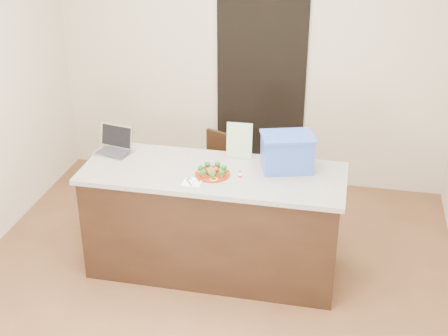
% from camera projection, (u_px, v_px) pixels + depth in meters
% --- Properties ---
extents(ground, '(4.00, 4.00, 0.00)m').
position_uv_depth(ground, '(207.00, 286.00, 5.04)').
color(ground, brown).
rests_on(ground, ground).
extents(room_shell, '(4.00, 4.00, 4.00)m').
position_uv_depth(room_shell, '(204.00, 97.00, 4.32)').
color(room_shell, white).
rests_on(room_shell, ground).
extents(doorway, '(0.90, 0.02, 2.00)m').
position_uv_depth(doorway, '(261.00, 90.00, 6.31)').
color(doorway, black).
rests_on(doorway, ground).
extents(island, '(2.06, 0.76, 0.92)m').
position_uv_depth(island, '(213.00, 221.00, 5.06)').
color(island, black).
rests_on(island, ground).
extents(plate, '(0.27, 0.27, 0.02)m').
position_uv_depth(plate, '(212.00, 174.00, 4.79)').
color(plate, maroon).
rests_on(plate, island).
extents(meatballs, '(0.09, 0.10, 0.04)m').
position_uv_depth(meatballs, '(212.00, 171.00, 4.78)').
color(meatballs, '#92582A').
rests_on(meatballs, plate).
extents(broccoli, '(0.22, 0.23, 0.04)m').
position_uv_depth(broccoli, '(212.00, 169.00, 4.77)').
color(broccoli, '#134A17').
rests_on(broccoli, plate).
extents(pepper_rings, '(0.24, 0.24, 0.01)m').
position_uv_depth(pepper_rings, '(212.00, 173.00, 4.78)').
color(pepper_rings, yellow).
rests_on(pepper_rings, plate).
extents(napkin, '(0.15, 0.15, 0.01)m').
position_uv_depth(napkin, '(192.00, 182.00, 4.68)').
color(napkin, white).
rests_on(napkin, island).
extents(fork, '(0.08, 0.15, 0.00)m').
position_uv_depth(fork, '(190.00, 181.00, 4.69)').
color(fork, '#AEAFB2').
rests_on(fork, napkin).
extents(knife, '(0.07, 0.20, 0.01)m').
position_uv_depth(knife, '(196.00, 183.00, 4.66)').
color(knife, silver).
rests_on(knife, napkin).
extents(yogurt_bottle, '(0.03, 0.03, 0.06)m').
position_uv_depth(yogurt_bottle, '(240.00, 175.00, 4.73)').
color(yogurt_bottle, white).
rests_on(yogurt_bottle, island).
extents(laptop, '(0.34, 0.29, 0.21)m').
position_uv_depth(laptop, '(115.00, 145.00, 5.16)').
color(laptop, '#A9AAAE').
rests_on(laptop, island).
extents(leaflet, '(0.21, 0.05, 0.29)m').
position_uv_depth(leaflet, '(239.00, 141.00, 5.01)').
color(leaflet, silver).
rests_on(leaflet, island).
extents(blue_box, '(0.46, 0.39, 0.29)m').
position_uv_depth(blue_box, '(287.00, 152.00, 4.82)').
color(blue_box, '#3152B3').
rests_on(blue_box, island).
extents(chair, '(0.50, 0.51, 0.85)m').
position_uv_depth(chair, '(221.00, 173.00, 5.78)').
color(chair, black).
rests_on(chair, ground).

